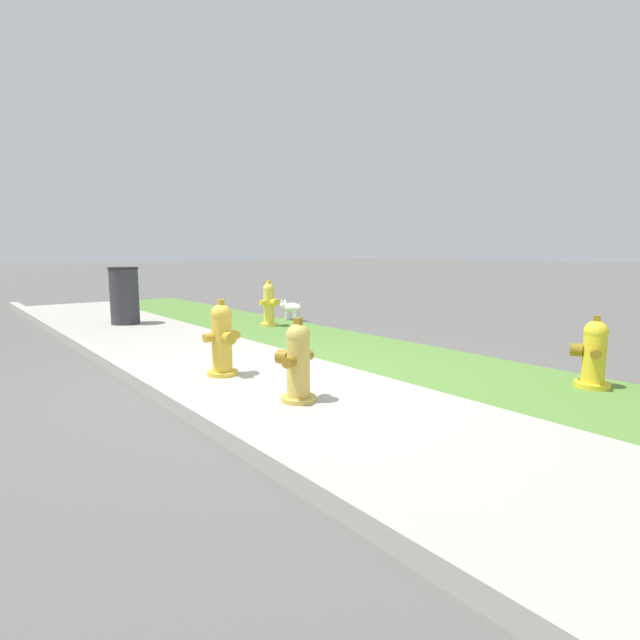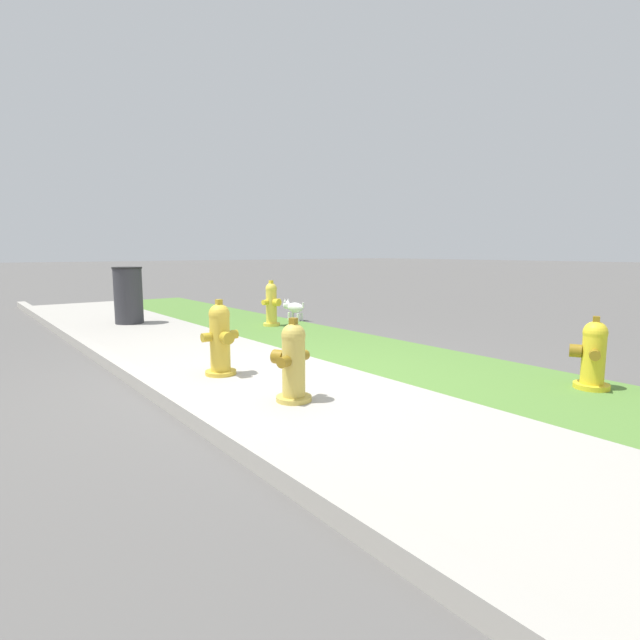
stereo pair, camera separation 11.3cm
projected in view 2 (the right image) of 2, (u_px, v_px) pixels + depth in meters
ground_plane at (271, 382)px, 4.78m from camera, size 120.00×120.00×0.00m
sidewalk_pavement at (271, 382)px, 4.78m from camera, size 18.00×1.93×0.01m
grass_verge at (402, 358)px, 5.86m from camera, size 18.00×1.67×0.01m
street_curb at (164, 395)px, 4.15m from camera, size 18.00×0.16×0.12m
fire_hydrant_by_grass_verge at (220, 339)px, 4.99m from camera, size 0.36×0.38×0.77m
fire_hydrant_across_street at (272, 304)px, 8.33m from camera, size 0.34×0.37×0.77m
fire_hydrant_mid_block at (593, 355)px, 4.51m from camera, size 0.36×0.38×0.67m
fire_hydrant_far_end at (293, 362)px, 4.11m from camera, size 0.35×0.38×0.71m
small_white_dog at (294, 308)px, 9.01m from camera, size 0.50×0.25×0.39m
trash_bin at (128, 295)px, 8.56m from camera, size 0.49×0.49×0.98m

